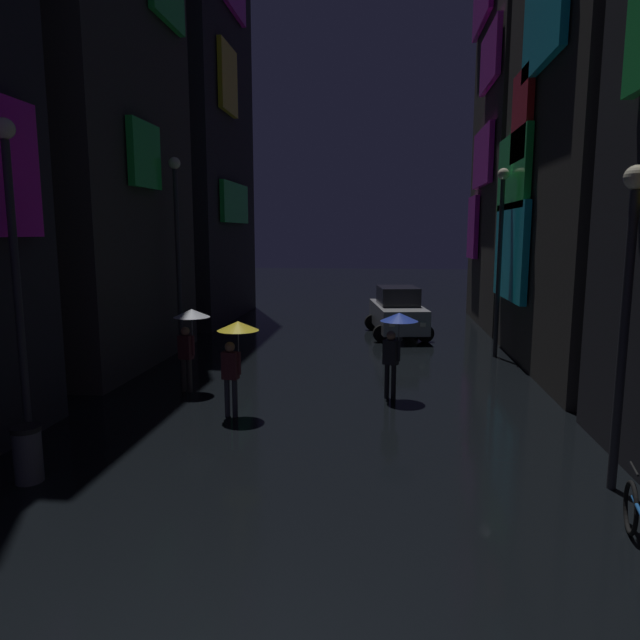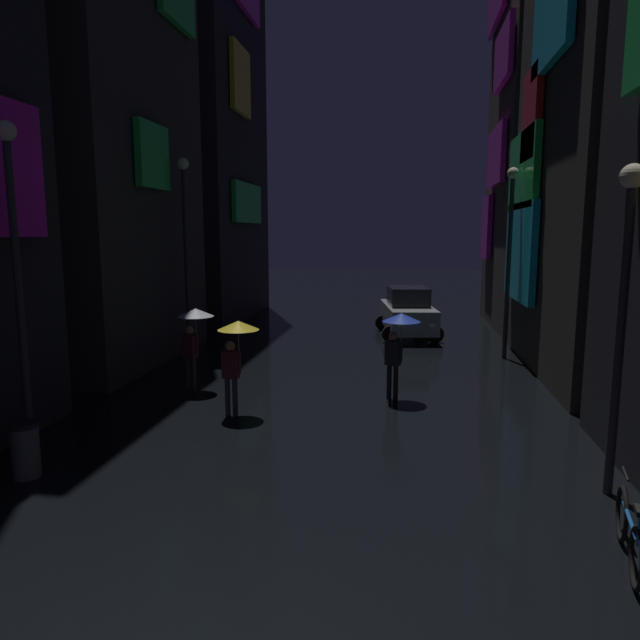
{
  "view_description": "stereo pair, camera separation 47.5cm",
  "coord_description": "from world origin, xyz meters",
  "px_view_note": "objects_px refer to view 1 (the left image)",
  "views": [
    {
      "loc": [
        1.37,
        -3.95,
        4.0
      ],
      "look_at": [
        0.0,
        8.21,
        2.12
      ],
      "focal_mm": 32.0,
      "sensor_mm": 36.0,
      "label": 1
    },
    {
      "loc": [
        1.84,
        -3.89,
        4.0
      ],
      "look_at": [
        0.0,
        8.21,
        2.12
      ],
      "focal_mm": 32.0,
      "sensor_mm": 36.0,
      "label": 2
    }
  ],
  "objects_px": {
    "streetlamp_left_near": "(14,253)",
    "streetlamp_right_near": "(627,290)",
    "streetlamp_right_far": "(500,242)",
    "pedestrian_midstreet_left_clear": "(190,327)",
    "pedestrian_foreground_left_yellow": "(236,342)",
    "car_distant": "(398,312)",
    "streetlamp_left_far": "(177,237)",
    "trash_bin": "(28,454)",
    "bicycle_parked_at_storefront": "(640,526)",
    "pedestrian_near_crossing_blue": "(396,331)"
  },
  "relations": [
    {
      "from": "pedestrian_midstreet_left_clear",
      "to": "streetlamp_right_near",
      "type": "distance_m",
      "value": 9.72
    },
    {
      "from": "streetlamp_right_near",
      "to": "trash_bin",
      "type": "distance_m",
      "value": 9.71
    },
    {
      "from": "car_distant",
      "to": "trash_bin",
      "type": "height_order",
      "value": "car_distant"
    },
    {
      "from": "pedestrian_midstreet_left_clear",
      "to": "streetlamp_left_near",
      "type": "relative_size",
      "value": 0.36
    },
    {
      "from": "pedestrian_foreground_left_yellow",
      "to": "car_distant",
      "type": "height_order",
      "value": "pedestrian_foreground_left_yellow"
    },
    {
      "from": "pedestrian_near_crossing_blue",
      "to": "streetlamp_right_far",
      "type": "xyz_separation_m",
      "value": [
        3.32,
        5.17,
        2.03
      ]
    },
    {
      "from": "streetlamp_left_near",
      "to": "trash_bin",
      "type": "height_order",
      "value": "streetlamp_left_near"
    },
    {
      "from": "pedestrian_midstreet_left_clear",
      "to": "streetlamp_left_near",
      "type": "xyz_separation_m",
      "value": [
        -1.57,
        -4.32,
        1.99
      ]
    },
    {
      "from": "streetlamp_left_far",
      "to": "trash_bin",
      "type": "height_order",
      "value": "streetlamp_left_far"
    },
    {
      "from": "pedestrian_foreground_left_yellow",
      "to": "pedestrian_near_crossing_blue",
      "type": "height_order",
      "value": "same"
    },
    {
      "from": "streetlamp_right_near",
      "to": "pedestrian_midstreet_left_clear",
      "type": "bearing_deg",
      "value": 151.35
    },
    {
      "from": "bicycle_parked_at_storefront",
      "to": "car_distant",
      "type": "xyz_separation_m",
      "value": [
        -2.68,
        15.18,
        0.54
      ]
    },
    {
      "from": "streetlamp_left_far",
      "to": "trash_bin",
      "type": "distance_m",
      "value": 9.63
    },
    {
      "from": "streetlamp_left_near",
      "to": "streetlamp_right_far",
      "type": "xyz_separation_m",
      "value": [
        10.0,
        9.43,
        0.04
      ]
    },
    {
      "from": "bicycle_parked_at_storefront",
      "to": "streetlamp_right_far",
      "type": "height_order",
      "value": "streetlamp_right_far"
    },
    {
      "from": "car_distant",
      "to": "pedestrian_foreground_left_yellow",
      "type": "bearing_deg",
      "value": -109.6
    },
    {
      "from": "streetlamp_left_far",
      "to": "streetlamp_right_far",
      "type": "relative_size",
      "value": 1.05
    },
    {
      "from": "car_distant",
      "to": "streetlamp_left_far",
      "type": "relative_size",
      "value": 0.69
    },
    {
      "from": "pedestrian_midstreet_left_clear",
      "to": "car_distant",
      "type": "bearing_deg",
      "value": 58.2
    },
    {
      "from": "streetlamp_left_near",
      "to": "streetlamp_right_near",
      "type": "height_order",
      "value": "streetlamp_left_near"
    },
    {
      "from": "streetlamp_right_near",
      "to": "trash_bin",
      "type": "xyz_separation_m",
      "value": [
        -9.3,
        -0.8,
        -2.69
      ]
    },
    {
      "from": "streetlamp_right_far",
      "to": "pedestrian_midstreet_left_clear",
      "type": "bearing_deg",
      "value": -148.78
    },
    {
      "from": "car_distant",
      "to": "streetlamp_right_far",
      "type": "relative_size",
      "value": 0.72
    },
    {
      "from": "pedestrian_midstreet_left_clear",
      "to": "trash_bin",
      "type": "height_order",
      "value": "pedestrian_midstreet_left_clear"
    },
    {
      "from": "streetlamp_left_near",
      "to": "streetlamp_right_far",
      "type": "bearing_deg",
      "value": 43.31
    },
    {
      "from": "car_distant",
      "to": "streetlamp_right_near",
      "type": "height_order",
      "value": "streetlamp_right_near"
    },
    {
      "from": "streetlamp_left_far",
      "to": "trash_bin",
      "type": "bearing_deg",
      "value": -85.55
    },
    {
      "from": "trash_bin",
      "to": "streetlamp_left_near",
      "type": "bearing_deg",
      "value": 122.86
    },
    {
      "from": "pedestrian_midstreet_left_clear",
      "to": "trash_bin",
      "type": "distance_m",
      "value": 5.6
    },
    {
      "from": "pedestrian_midstreet_left_clear",
      "to": "streetlamp_right_far",
      "type": "distance_m",
      "value": 10.07
    },
    {
      "from": "pedestrian_midstreet_left_clear",
      "to": "pedestrian_foreground_left_yellow",
      "type": "relative_size",
      "value": 1.0
    },
    {
      "from": "car_distant",
      "to": "streetlamp_left_near",
      "type": "relative_size",
      "value": 0.73
    },
    {
      "from": "streetlamp_left_far",
      "to": "streetlamp_right_far",
      "type": "height_order",
      "value": "streetlamp_left_far"
    },
    {
      "from": "pedestrian_foreground_left_yellow",
      "to": "streetlamp_right_near",
      "type": "xyz_separation_m",
      "value": [
        6.79,
        -2.82,
        1.49
      ]
    },
    {
      "from": "pedestrian_midstreet_left_clear",
      "to": "trash_bin",
      "type": "xyz_separation_m",
      "value": [
        -0.87,
        -5.4,
        -1.2
      ]
    },
    {
      "from": "pedestrian_foreground_left_yellow",
      "to": "streetlamp_right_near",
      "type": "distance_m",
      "value": 7.5
    },
    {
      "from": "streetlamp_left_near",
      "to": "streetlamp_right_near",
      "type": "xyz_separation_m",
      "value": [
        10.0,
        -0.29,
        -0.5
      ]
    },
    {
      "from": "pedestrian_midstreet_left_clear",
      "to": "pedestrian_foreground_left_yellow",
      "type": "height_order",
      "value": "same"
    },
    {
      "from": "pedestrian_near_crossing_blue",
      "to": "car_distant",
      "type": "xyz_separation_m",
      "value": [
        0.23,
        8.68,
        -0.74
      ]
    },
    {
      "from": "bicycle_parked_at_storefront",
      "to": "trash_bin",
      "type": "xyz_separation_m",
      "value": [
        -8.9,
        1.15,
        0.08
      ]
    },
    {
      "from": "streetlamp_left_near",
      "to": "streetlamp_right_far",
      "type": "relative_size",
      "value": 0.99
    },
    {
      "from": "pedestrian_midstreet_left_clear",
      "to": "streetlamp_left_near",
      "type": "bearing_deg",
      "value": -109.97
    },
    {
      "from": "streetlamp_right_near",
      "to": "pedestrian_foreground_left_yellow",
      "type": "bearing_deg",
      "value": 157.46
    },
    {
      "from": "streetlamp_left_near",
      "to": "pedestrian_foreground_left_yellow",
      "type": "bearing_deg",
      "value": 38.28
    },
    {
      "from": "pedestrian_midstreet_left_clear",
      "to": "trash_bin",
      "type": "relative_size",
      "value": 2.28
    },
    {
      "from": "streetlamp_left_far",
      "to": "streetlamp_right_near",
      "type": "distance_m",
      "value": 12.94
    },
    {
      "from": "streetlamp_right_far",
      "to": "trash_bin",
      "type": "xyz_separation_m",
      "value": [
        -9.3,
        -10.51,
        -3.23
      ]
    },
    {
      "from": "bicycle_parked_at_storefront",
      "to": "streetlamp_left_near",
      "type": "distance_m",
      "value": 10.38
    },
    {
      "from": "bicycle_parked_at_storefront",
      "to": "streetlamp_left_near",
      "type": "xyz_separation_m",
      "value": [
        -9.6,
        2.23,
        3.27
      ]
    },
    {
      "from": "pedestrian_near_crossing_blue",
      "to": "streetlamp_left_near",
      "type": "height_order",
      "value": "streetlamp_left_near"
    }
  ]
}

